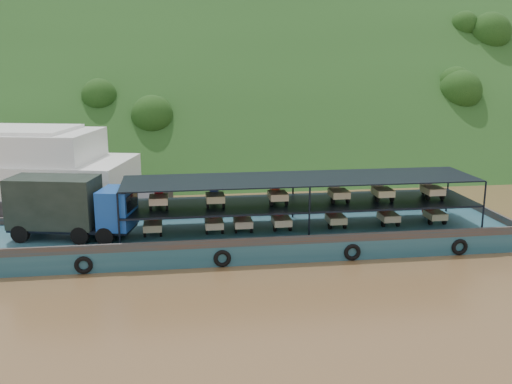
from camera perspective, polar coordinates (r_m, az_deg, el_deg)
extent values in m
plane|color=brown|center=(37.48, 3.69, -5.71)|extent=(160.00, 160.00, 0.00)
cube|color=#1C3D16|center=(72.10, -2.12, 3.48)|extent=(140.00, 39.60, 39.60)
cube|color=#16424F|center=(37.64, -0.80, -4.63)|extent=(35.00, 7.00, 1.20)
cube|color=#592D19|center=(40.64, -1.41, -2.04)|extent=(35.00, 0.20, 0.50)
cube|color=#592D19|center=(34.17, -0.08, -5.00)|extent=(35.00, 0.20, 0.50)
cube|color=#592D19|center=(43.11, 22.81, -2.20)|extent=(0.20, 7.00, 0.50)
torus|color=black|center=(34.46, -16.87, -7.02)|extent=(1.06, 0.26, 1.06)
torus|color=black|center=(34.12, -3.39, -6.65)|extent=(1.06, 0.26, 1.06)
torus|color=black|center=(35.62, 9.61, -5.96)|extent=(1.06, 0.26, 1.06)
torus|color=black|center=(38.27, 19.70, -5.21)|extent=(1.06, 0.26, 1.06)
cylinder|color=black|center=(37.55, -22.50, -3.88)|extent=(1.16, 0.62, 1.10)
cylinder|color=black|center=(39.52, -20.98, -2.92)|extent=(1.16, 0.62, 1.10)
cylinder|color=black|center=(35.99, -17.18, -4.16)|extent=(1.16, 0.62, 1.10)
cylinder|color=black|center=(38.05, -15.89, -3.14)|extent=(1.16, 0.62, 1.10)
cylinder|color=black|center=(35.45, -14.86, -4.27)|extent=(1.16, 0.62, 1.10)
cylinder|color=black|center=(37.54, -13.68, -3.23)|extent=(1.16, 0.62, 1.10)
cube|color=black|center=(37.30, -17.79, -3.34)|extent=(7.85, 4.05, 0.22)
cube|color=#164297|center=(35.97, -13.72, -1.58)|extent=(2.42, 3.00, 2.42)
cube|color=black|center=(35.57, -12.32, -0.94)|extent=(0.56, 2.16, 0.99)
cube|color=black|center=(37.33, -19.53, -0.91)|extent=(5.75, 3.77, 3.09)
cube|color=black|center=(37.60, 4.49, -1.11)|extent=(23.00, 5.00, 0.12)
cube|color=black|center=(37.23, 4.53, 1.34)|extent=(23.00, 5.00, 0.08)
cylinder|color=black|center=(34.50, -13.58, -2.77)|extent=(0.12, 0.12, 3.30)
cylinder|color=black|center=(39.32, -12.93, -0.79)|extent=(0.12, 0.12, 3.30)
cylinder|color=black|center=(35.25, 5.36, -2.12)|extent=(0.12, 0.12, 3.30)
cylinder|color=black|center=(39.98, 3.71, -0.25)|extent=(0.12, 0.12, 3.30)
cylinder|color=black|center=(39.49, 21.83, -1.35)|extent=(0.12, 0.12, 3.30)
cylinder|color=black|center=(43.76, 18.62, 0.25)|extent=(0.12, 0.12, 3.30)
cylinder|color=black|center=(38.15, -10.19, -3.25)|extent=(0.12, 0.52, 0.52)
cylinder|color=black|center=(36.46, -11.06, -4.07)|extent=(0.14, 0.52, 0.52)
cylinder|color=black|center=(36.41, -9.49, -4.02)|extent=(0.14, 0.52, 0.52)
cube|color=#CAC08F|center=(36.67, -10.28, -3.38)|extent=(1.15, 1.50, 0.44)
cube|color=red|center=(37.72, -10.23, -2.62)|extent=(0.55, 0.80, 0.80)
cube|color=red|center=(37.40, -10.27, -1.97)|extent=(0.50, 0.10, 0.10)
cylinder|color=black|center=(38.19, -4.36, -3.06)|extent=(0.12, 0.52, 0.52)
cylinder|color=black|center=(36.44, -4.95, -3.87)|extent=(0.14, 0.52, 0.52)
cylinder|color=black|center=(36.50, -3.38, -3.82)|extent=(0.14, 0.52, 0.52)
cube|color=beige|center=(36.70, -4.22, -3.18)|extent=(1.15, 1.50, 0.44)
cube|color=red|center=(37.76, -4.34, -2.43)|extent=(0.55, 0.80, 0.80)
cube|color=red|center=(37.44, -4.33, -1.77)|extent=(0.50, 0.10, 0.10)
cylinder|color=black|center=(38.70, 2.17, -2.81)|extent=(0.12, 0.52, 0.52)
cylinder|color=black|center=(36.92, 1.90, -3.60)|extent=(0.14, 0.52, 0.52)
cylinder|color=black|center=(37.10, 3.43, -3.54)|extent=(0.14, 0.52, 0.52)
cube|color=beige|center=(37.24, 2.57, -2.92)|extent=(1.15, 1.50, 0.44)
cube|color=red|center=(38.28, 2.26, -2.19)|extent=(0.55, 0.80, 0.80)
cube|color=red|center=(37.96, 2.32, -1.54)|extent=(0.50, 0.10, 0.10)
cylinder|color=black|center=(39.50, 7.40, -2.58)|extent=(0.12, 0.52, 0.52)
cylinder|color=black|center=(37.70, 7.39, -3.35)|extent=(0.14, 0.52, 0.52)
cylinder|color=black|center=(37.98, 8.85, -3.28)|extent=(0.14, 0.52, 0.52)
cube|color=#C5BD8B|center=(38.07, 8.00, -2.68)|extent=(1.15, 1.50, 0.44)
cube|color=red|center=(39.08, 7.54, -1.97)|extent=(0.55, 0.80, 0.80)
cube|color=red|center=(38.77, 7.64, -1.33)|extent=(0.50, 0.10, 0.10)
cylinder|color=black|center=(40.61, 12.38, -2.35)|extent=(0.12, 0.52, 0.52)
cylinder|color=black|center=(38.81, 12.60, -3.08)|extent=(0.14, 0.52, 0.52)
cylinder|color=black|center=(39.17, 13.97, -3.01)|extent=(0.14, 0.52, 0.52)
cube|color=#C7B78C|center=(39.21, 13.13, -2.43)|extent=(1.15, 1.50, 0.44)
cube|color=red|center=(40.20, 12.56, -1.75)|extent=(0.55, 0.80, 0.80)
cube|color=red|center=(39.90, 12.69, -1.13)|extent=(0.50, 0.10, 0.10)
cylinder|color=black|center=(41.86, 16.62, -2.13)|extent=(0.12, 0.52, 0.52)
cylinder|color=black|center=(40.08, 17.02, -2.83)|extent=(0.14, 0.52, 0.52)
cylinder|color=black|center=(40.51, 18.31, -2.76)|extent=(0.14, 0.52, 0.52)
cube|color=#C0BA87|center=(40.51, 17.49, -2.20)|extent=(1.15, 1.50, 0.44)
cube|color=red|center=(41.47, 16.83, -1.55)|extent=(0.55, 0.80, 0.80)
cube|color=red|center=(41.17, 17.00, -0.94)|extent=(0.50, 0.10, 0.10)
cylinder|color=black|center=(38.35, -1.58, -2.96)|extent=(0.12, 0.52, 0.52)
cylinder|color=black|center=(36.58, -2.03, -3.76)|extent=(0.14, 0.52, 0.52)
cylinder|color=black|center=(36.69, -0.48, -3.70)|extent=(0.14, 0.52, 0.52)
cube|color=beige|center=(36.87, -1.32, -3.07)|extent=(1.15, 1.50, 0.44)
cube|color=red|center=(37.92, -1.53, -2.33)|extent=(0.55, 0.80, 0.80)
cube|color=red|center=(37.59, -1.50, -1.68)|extent=(0.50, 0.10, 0.10)
cylinder|color=black|center=(37.70, -9.64, -0.72)|extent=(0.12, 0.52, 0.52)
cylinder|color=black|center=(35.97, -10.50, -1.43)|extent=(0.14, 0.52, 0.52)
cylinder|color=black|center=(35.94, -8.91, -1.38)|extent=(0.14, 0.52, 0.52)
cube|color=beige|center=(36.21, -9.71, -0.74)|extent=(1.15, 1.50, 0.44)
cube|color=red|center=(37.28, -9.68, -0.06)|extent=(0.55, 0.80, 0.80)
cube|color=red|center=(36.98, -9.72, 0.63)|extent=(0.50, 0.10, 0.10)
cylinder|color=black|center=(37.75, -4.26, -0.55)|extent=(0.12, 0.52, 0.52)
cylinder|color=black|center=(35.98, -4.85, -1.25)|extent=(0.14, 0.52, 0.52)
cylinder|color=black|center=(36.05, -3.27, -1.19)|extent=(0.14, 0.52, 0.52)
cube|color=#BBB384|center=(36.27, -4.11, -0.56)|extent=(1.15, 1.50, 0.44)
cube|color=navy|center=(37.34, -4.24, 0.12)|extent=(0.55, 0.80, 0.80)
cube|color=navy|center=(37.04, -4.23, 0.80)|extent=(0.50, 0.10, 0.10)
cylinder|color=black|center=(38.22, 1.81, -0.35)|extent=(0.12, 0.52, 0.52)
cylinder|color=black|center=(36.42, 1.52, -1.03)|extent=(0.14, 0.52, 0.52)
cylinder|color=black|center=(36.59, 3.06, -0.97)|extent=(0.14, 0.52, 0.52)
cube|color=beige|center=(36.75, 2.20, -0.35)|extent=(1.15, 1.50, 0.44)
cube|color=red|center=(37.81, 1.89, 0.31)|extent=(0.55, 0.80, 0.80)
cube|color=red|center=(37.51, 1.95, 0.99)|extent=(0.50, 0.10, 0.10)
cylinder|color=black|center=(39.11, 7.69, -0.15)|extent=(0.12, 0.52, 0.52)
cylinder|color=black|center=(37.29, 7.69, -0.80)|extent=(0.14, 0.52, 0.52)
cylinder|color=black|center=(37.57, 9.16, -0.75)|extent=(0.14, 0.52, 0.52)
cube|color=#C5B78B|center=(37.68, 8.29, -0.15)|extent=(1.15, 1.50, 0.44)
cube|color=beige|center=(38.71, 7.83, 0.50)|extent=(0.55, 0.80, 0.80)
cube|color=beige|center=(38.42, 7.93, 1.16)|extent=(0.50, 0.10, 0.10)
cylinder|color=black|center=(40.02, 11.83, -0.01)|extent=(0.12, 0.52, 0.52)
cylinder|color=black|center=(38.21, 12.03, -0.64)|extent=(0.14, 0.52, 0.52)
cylinder|color=black|center=(38.56, 13.43, -0.59)|extent=(0.14, 0.52, 0.52)
cube|color=beige|center=(38.62, 12.58, 0.00)|extent=(1.15, 1.50, 0.44)
cube|color=#C5B58B|center=(39.63, 12.01, 0.63)|extent=(0.55, 0.80, 0.80)
cube|color=#C5B58B|center=(39.35, 12.15, 1.27)|extent=(0.50, 0.10, 0.10)
cylinder|color=black|center=(41.33, 16.41, 0.15)|extent=(0.12, 0.52, 0.52)
cylinder|color=black|center=(39.54, 16.81, -0.46)|extent=(0.14, 0.52, 0.52)
cylinder|color=black|center=(39.96, 18.11, -0.41)|extent=(0.14, 0.52, 0.52)
cube|color=beige|center=(39.98, 17.28, 0.16)|extent=(1.15, 1.50, 0.44)
cube|color=beige|center=(40.96, 16.62, 0.76)|extent=(0.55, 0.80, 0.80)
cube|color=beige|center=(40.68, 16.79, 1.39)|extent=(0.50, 0.10, 0.10)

